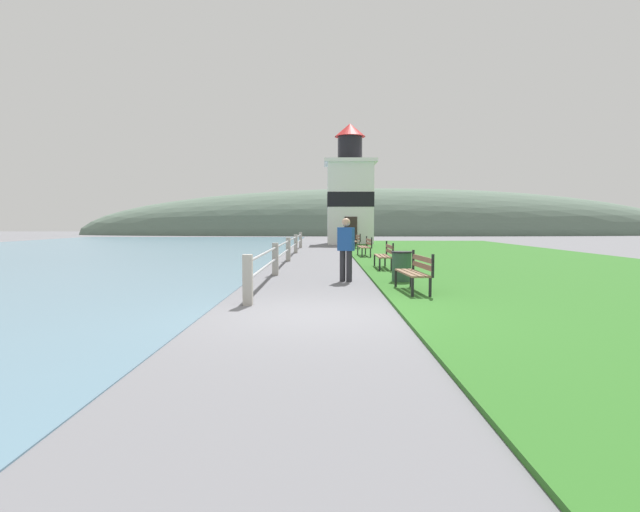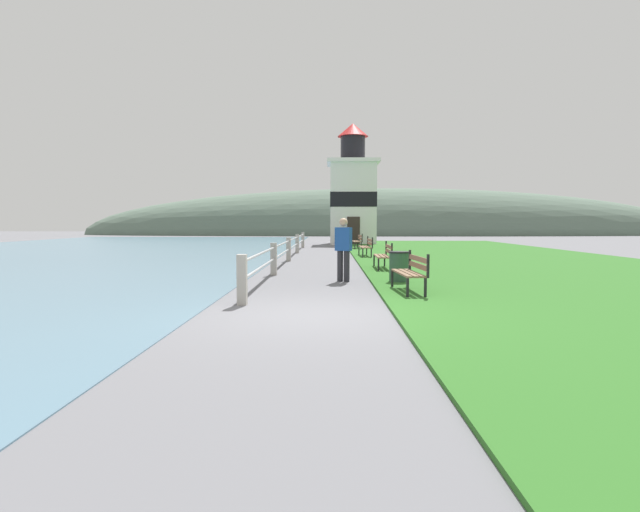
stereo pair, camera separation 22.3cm
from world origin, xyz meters
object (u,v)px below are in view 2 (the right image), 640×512
object	(u,v)px
park_bench_midway	(384,254)
park_bench_far	(367,245)
lighthouse	(353,194)
park_bench_by_lighthouse	(358,240)
trash_bin	(399,267)
park_bench_near	(412,270)
person_strolling	(343,247)

from	to	relation	value
park_bench_midway	park_bench_far	bearing A→B (deg)	-88.16
park_bench_far	lighthouse	distance (m)	14.64
park_bench_midway	park_bench_far	xyz separation A→B (m)	(-0.13, 6.21, 0.00)
park_bench_by_lighthouse	trash_bin	size ratio (longest dim) A/B	2.34
park_bench_near	park_bench_far	distance (m)	11.81
park_bench_near	trash_bin	bearing A→B (deg)	-93.46
trash_bin	park_bench_by_lighthouse	bearing A→B (deg)	90.43
park_bench_midway	park_bench_far	distance (m)	6.21
park_bench_by_lighthouse	trash_bin	bearing A→B (deg)	87.24
lighthouse	trash_bin	size ratio (longest dim) A/B	10.53
park_bench_far	park_bench_by_lighthouse	size ratio (longest dim) A/B	1.02
park_bench_far	trash_bin	distance (m)	9.90
park_bench_midway	park_bench_by_lighthouse	bearing A→B (deg)	-88.67
park_bench_by_lighthouse	person_strolling	bearing A→B (deg)	82.24
park_bench_far	lighthouse	world-z (taller)	lighthouse
park_bench_far	person_strolling	distance (m)	9.58
park_bench_midway	trash_bin	distance (m)	3.69
park_bench_near	park_bench_far	world-z (taller)	same
park_bench_midway	park_bench_near	bearing A→B (deg)	90.57
park_bench_by_lighthouse	park_bench_far	bearing A→B (deg)	87.02
park_bench_midway	lighthouse	xyz separation A→B (m)	(-0.14, 20.51, 3.12)
park_bench_midway	park_bench_far	world-z (taller)	same
park_bench_far	park_bench_by_lighthouse	xyz separation A→B (m)	(-0.03, 6.87, -0.00)
park_bench_midway	park_bench_by_lighthouse	xyz separation A→B (m)	(-0.15, 13.08, 0.00)
park_bench_far	park_bench_by_lighthouse	bearing A→B (deg)	-91.55
park_bench_near	park_bench_by_lighthouse	xyz separation A→B (m)	(-0.14, 18.67, 0.00)
park_bench_near	park_bench_midway	world-z (taller)	same
park_bench_near	park_bench_by_lighthouse	size ratio (longest dim) A/B	0.87
park_bench_midway	person_strolling	size ratio (longest dim) A/B	1.09
person_strolling	trash_bin	bearing A→B (deg)	-83.63
park_bench_far	person_strolling	size ratio (longest dim) A/B	1.17
park_bench_near	lighthouse	bearing A→B (deg)	-93.73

